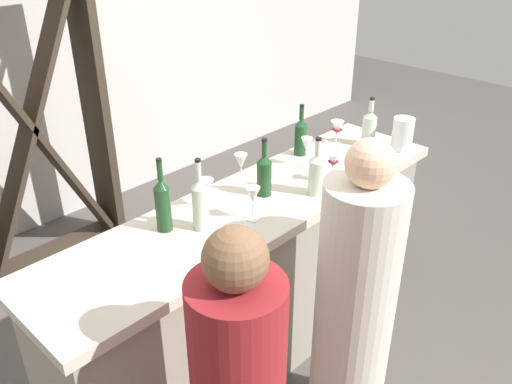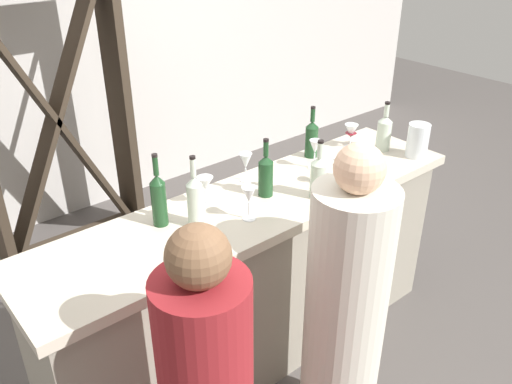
% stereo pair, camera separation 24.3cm
% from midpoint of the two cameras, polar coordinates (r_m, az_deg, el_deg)
% --- Properties ---
extents(ground_plane, '(12.00, 12.00, 0.00)m').
position_cam_midpoint_polar(ground_plane, '(3.15, -2.30, -16.60)').
color(ground_plane, '#4C4744').
extents(back_wall, '(8.00, 0.10, 2.80)m').
position_cam_midpoint_polar(back_wall, '(4.20, -24.84, 14.55)').
color(back_wall, '#BCB7B2').
rests_on(back_wall, ground).
extents(bar_counter, '(2.32, 0.57, 0.97)m').
position_cam_midpoint_polar(bar_counter, '(2.82, -2.49, -9.56)').
color(bar_counter, gray).
rests_on(bar_counter, ground).
extents(wine_rack, '(1.00, 0.28, 1.98)m').
position_cam_midpoint_polar(wine_rack, '(3.70, -24.80, 6.24)').
color(wine_rack, '#33281E').
rests_on(wine_rack, ground).
extents(wine_bottle_leftmost_olive_green, '(0.07, 0.07, 0.34)m').
position_cam_midpoint_polar(wine_bottle_leftmost_olive_green, '(2.33, -12.85, -1.28)').
color(wine_bottle_leftmost_olive_green, '#193D1E').
rests_on(wine_bottle_leftmost_olive_green, bar_counter).
extents(wine_bottle_second_left_clear_pale, '(0.07, 0.07, 0.33)m').
position_cam_midpoint_polar(wine_bottle_second_left_clear_pale, '(2.31, -8.98, -1.23)').
color(wine_bottle_second_left_clear_pale, '#B7C6B2').
rests_on(wine_bottle_second_left_clear_pale, bar_counter).
extents(wine_bottle_center_olive_green, '(0.07, 0.07, 0.29)m').
position_cam_midpoint_polar(wine_bottle_center_olive_green, '(2.57, -1.83, 1.88)').
color(wine_bottle_center_olive_green, '#193D1E').
rests_on(wine_bottle_center_olive_green, bar_counter).
extents(wine_bottle_second_right_clear_pale, '(0.08, 0.08, 0.30)m').
position_cam_midpoint_polar(wine_bottle_second_right_clear_pale, '(2.58, 3.80, 1.96)').
color(wine_bottle_second_right_clear_pale, '#B7C6B2').
rests_on(wine_bottle_second_right_clear_pale, bar_counter).
extents(wine_bottle_rightmost_olive_green, '(0.07, 0.07, 0.29)m').
position_cam_midpoint_polar(wine_bottle_rightmost_olive_green, '(3.01, 2.48, 5.95)').
color(wine_bottle_rightmost_olive_green, '#193D1E').
rests_on(wine_bottle_rightmost_olive_green, bar_counter).
extents(wine_bottle_far_right_clear_pale, '(0.08, 0.08, 0.29)m').
position_cam_midpoint_polar(wine_bottle_far_right_clear_pale, '(3.18, 9.80, 6.79)').
color(wine_bottle_far_right_clear_pale, '#B7C6B2').
rests_on(wine_bottle_far_right_clear_pale, bar_counter).
extents(wine_glass_near_left, '(0.06, 0.06, 0.16)m').
position_cam_midpoint_polar(wine_glass_near_left, '(2.70, 5.69, 3.16)').
color(wine_glass_near_left, white).
rests_on(wine_glass_near_left, bar_counter).
extents(wine_glass_near_center, '(0.07, 0.07, 0.16)m').
position_cam_midpoint_polar(wine_glass_near_center, '(2.36, -3.27, -0.54)').
color(wine_glass_near_center, white).
rests_on(wine_glass_near_center, bar_counter).
extents(wine_glass_near_right, '(0.07, 0.07, 0.16)m').
position_cam_midpoint_polar(wine_glass_near_right, '(2.86, 3.00, 4.89)').
color(wine_glass_near_right, white).
rests_on(wine_glass_near_right, bar_counter).
extents(wine_glass_far_left, '(0.08, 0.08, 0.14)m').
position_cam_midpoint_polar(wine_glass_far_left, '(2.48, -8.18, 0.47)').
color(wine_glass_far_left, white).
rests_on(wine_glass_far_left, bar_counter).
extents(wine_glass_far_center, '(0.08, 0.08, 0.14)m').
position_cam_midpoint_polar(wine_glass_far_center, '(3.17, 6.46, 6.70)').
color(wine_glass_far_center, white).
rests_on(wine_glass_far_center, bar_counter).
extents(wine_glass_far_right, '(0.07, 0.07, 0.15)m').
position_cam_midpoint_polar(wine_glass_far_right, '(2.70, -4.19, 3.10)').
color(wine_glass_far_right, white).
rests_on(wine_glass_far_right, bar_counter).
extents(water_pitcher, '(0.12, 0.12, 0.19)m').
position_cam_midpoint_polar(water_pitcher, '(3.15, 13.24, 5.99)').
color(water_pitcher, silver).
rests_on(water_pitcher, bar_counter).
extents(person_left_guest, '(0.43, 0.43, 1.47)m').
position_cam_midpoint_polar(person_left_guest, '(2.40, 7.54, -12.21)').
color(person_left_guest, beige).
rests_on(person_left_guest, ground).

